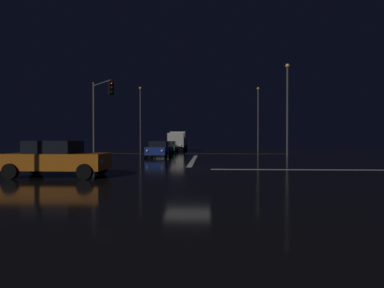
{
  "coord_description": "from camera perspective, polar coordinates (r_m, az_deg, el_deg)",
  "views": [
    {
      "loc": [
        0.93,
        -15.83,
        1.55
      ],
      "look_at": [
        -0.28,
        11.87,
        1.29
      ],
      "focal_mm": 26.87,
      "sensor_mm": 36.0,
      "label": 1
    }
  ],
  "objects": [
    {
      "name": "ground",
      "position": [
        15.94,
        -0.86,
        -5.21
      ],
      "size": [
        120.0,
        120.0,
        0.1
      ],
      "primitive_type": "cube",
      "color": "black"
    },
    {
      "name": "stop_line_north",
      "position": [
        24.17,
        0.29,
        -3.12
      ],
      "size": [
        0.35,
        14.17,
        0.01
      ],
      "color": "white",
      "rests_on": "ground"
    },
    {
      "name": "centre_line_ns",
      "position": [
        35.74,
        1.01,
        -1.94
      ],
      "size": [
        22.0,
        0.15,
        0.01
      ],
      "color": "yellow",
      "rests_on": "ground"
    },
    {
      "name": "crosswalk_bar_east",
      "position": [
        17.56,
        27.65,
        -4.57
      ],
      "size": [
        14.17,
        0.4,
        0.01
      ],
      "color": "white",
      "rests_on": "ground"
    },
    {
      "name": "sedan_blue",
      "position": [
        27.31,
        -6.64,
        -1.03
      ],
      "size": [
        2.02,
        4.33,
        1.57
      ],
      "color": "navy",
      "rests_on": "ground"
    },
    {
      "name": "sedan_silver",
      "position": [
        33.5,
        -5.68,
        -0.74
      ],
      "size": [
        2.02,
        4.33,
        1.57
      ],
      "color": "#B7B7BC",
      "rests_on": "ground"
    },
    {
      "name": "sedan_green",
      "position": [
        39.94,
        -4.42,
        -0.53
      ],
      "size": [
        2.02,
        4.33,
        1.57
      ],
      "color": "#14512D",
      "rests_on": "ground"
    },
    {
      "name": "box_truck",
      "position": [
        46.53,
        -2.77,
        0.74
      ],
      "size": [
        2.68,
        8.28,
        3.08
      ],
      "color": "beige",
      "rests_on": "ground"
    },
    {
      "name": "sedan_orange_crossing",
      "position": [
        13.89,
        -25.13,
        -2.59
      ],
      "size": [
        4.33,
        2.02,
        1.57
      ],
      "color": "#C66014",
      "rests_on": "ground"
    },
    {
      "name": "traffic_signal_nw",
      "position": [
        25.29,
        -17.71,
        7.26
      ],
      "size": [
        2.57,
        2.57,
        6.65
      ],
      "color": "#4C4C51",
      "rests_on": "ground"
    },
    {
      "name": "streetlamp_right_near",
      "position": [
        31.12,
        18.39,
        7.68
      ],
      "size": [
        0.44,
        0.44,
        9.46
      ],
      "color": "#424247",
      "rests_on": "ground"
    },
    {
      "name": "streetlamp_right_far",
      "position": [
        46.66,
        12.98,
        5.69
      ],
      "size": [
        0.44,
        0.44,
        10.08
      ],
      "color": "#424247",
      "rests_on": "ground"
    },
    {
      "name": "streetlamp_left_far",
      "position": [
        47.04,
        -10.2,
        5.79
      ],
      "size": [
        0.44,
        0.44,
        10.3
      ],
      "color": "#424247",
      "rests_on": "ground"
    }
  ]
}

